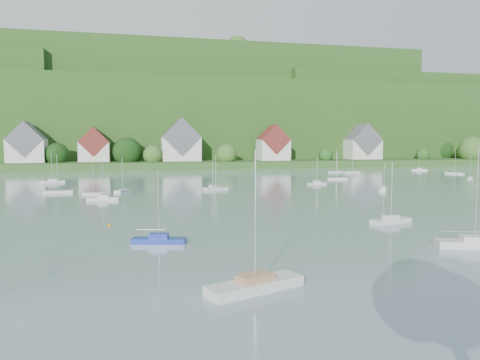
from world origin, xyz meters
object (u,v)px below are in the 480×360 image
at_px(near_sailboat_3, 391,220).
at_px(near_sailboat_2, 255,284).
at_px(near_sailboat_4, 475,243).
at_px(near_sailboat_1, 159,239).

bearing_deg(near_sailboat_3, near_sailboat_2, -151.75).
distance_m(near_sailboat_3, near_sailboat_4, 15.06).
bearing_deg(near_sailboat_1, near_sailboat_2, -56.63).
bearing_deg(near_sailboat_2, near_sailboat_4, -3.88).
distance_m(near_sailboat_1, near_sailboat_2, 18.81).
height_order(near_sailboat_1, near_sailboat_2, near_sailboat_2).
distance_m(near_sailboat_2, near_sailboat_3, 34.24).
bearing_deg(near_sailboat_4, near_sailboat_1, -178.78).
distance_m(near_sailboat_1, near_sailboat_4, 33.14).
relative_size(near_sailboat_1, near_sailboat_2, 0.75).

